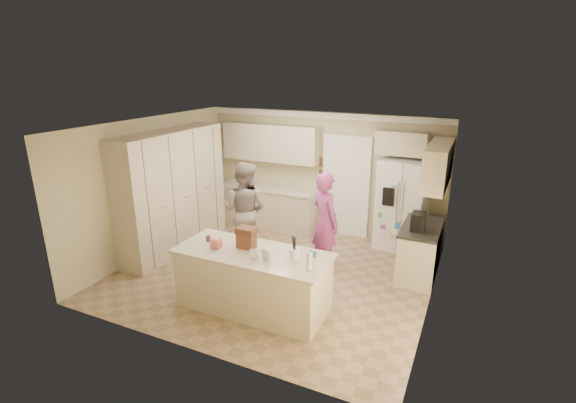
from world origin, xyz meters
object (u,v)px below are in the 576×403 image
at_px(refrigerator, 403,205).
at_px(teen_girl, 325,222).
at_px(teen_boy, 245,210).
at_px(island_base, 253,281).
at_px(coffee_maker, 418,221).
at_px(utensil_crock, 294,254).
at_px(tissue_box, 216,243).
at_px(dollhouse_body, 247,241).

relative_size(refrigerator, teen_girl, 1.01).
bearing_deg(refrigerator, teen_boy, -140.16).
xyz_separation_m(island_base, teen_boy, (-1.04, 1.55, 0.48)).
xyz_separation_m(coffee_maker, utensil_crock, (-1.40, -1.85, -0.07)).
bearing_deg(teen_boy, island_base, 118.85).
bearing_deg(teen_boy, tissue_box, 101.50).
xyz_separation_m(island_base, teen_girl, (0.51, 1.68, 0.45)).
relative_size(tissue_box, teen_girl, 0.08).
distance_m(coffee_maker, dollhouse_body, 2.84).
bearing_deg(tissue_box, dollhouse_body, 26.57).
height_order(refrigerator, island_base, refrigerator).
bearing_deg(tissue_box, utensil_crock, 7.13).
relative_size(teen_boy, teen_girl, 1.04).
bearing_deg(island_base, refrigerator, 63.22).
xyz_separation_m(coffee_maker, tissue_box, (-2.60, -2.00, -0.07)).
distance_m(island_base, tissue_box, 0.79).
xyz_separation_m(coffee_maker, island_base, (-2.05, -1.90, -0.63)).
height_order(utensil_crock, teen_girl, teen_girl).
relative_size(refrigerator, utensil_crock, 12.00).
bearing_deg(utensil_crock, teen_girl, 94.83).
xyz_separation_m(teen_boy, teen_girl, (1.55, 0.13, -0.03)).
xyz_separation_m(tissue_box, dollhouse_body, (0.40, 0.20, 0.04)).
relative_size(coffee_maker, teen_girl, 0.17).
distance_m(utensil_crock, teen_boy, 2.26).
bearing_deg(utensil_crock, teen_boy, 138.51).
bearing_deg(utensil_crock, dollhouse_body, 176.42).
bearing_deg(dollhouse_body, tissue_box, -153.43).
height_order(island_base, utensil_crock, utensil_crock).
xyz_separation_m(island_base, utensil_crock, (0.65, 0.05, 0.56)).
bearing_deg(refrigerator, tissue_box, -114.83).
distance_m(refrigerator, utensil_crock, 3.23).
bearing_deg(dollhouse_body, refrigerator, 60.29).
distance_m(island_base, teen_boy, 1.92).
height_order(coffee_maker, utensil_crock, coffee_maker).
distance_m(island_base, teen_girl, 1.81).
bearing_deg(coffee_maker, island_base, -137.17).
bearing_deg(teen_boy, dollhouse_body, 116.54).
relative_size(island_base, dollhouse_body, 8.46).
relative_size(island_base, utensil_crock, 14.67).
bearing_deg(dollhouse_body, coffee_maker, 39.29).
bearing_deg(refrigerator, coffee_maker, -60.91).
bearing_deg(island_base, dollhouse_body, 146.31).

